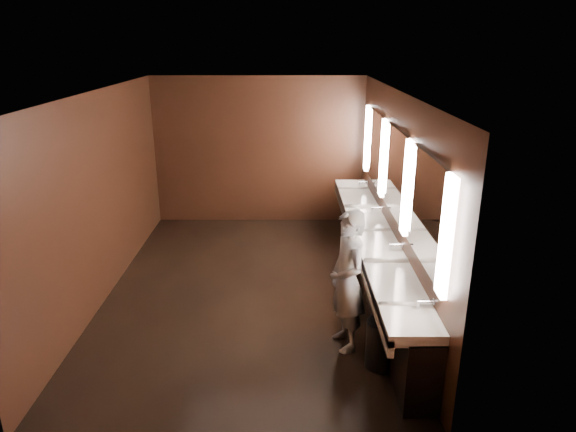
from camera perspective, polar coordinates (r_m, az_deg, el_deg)
The scene contains 10 objects.
floor at distance 7.55m, azimuth -4.21°, elevation -8.06°, with size 6.00×6.00×0.00m, color black.
ceiling at distance 6.74m, azimuth -4.81°, elevation 13.60°, with size 4.00×6.00×0.02m, color #2D2D2B.
wall_back at distance 9.92m, azimuth -3.24°, elevation 7.24°, with size 4.00×0.02×2.80m, color black.
wall_front at distance 4.26m, azimuth -7.41°, elevation -9.78°, with size 4.00×0.02×2.80m, color black.
wall_left at distance 7.44m, azimuth -20.04°, elevation 2.01°, with size 0.02×6.00×2.80m, color black.
wall_right at distance 7.15m, azimuth 11.71°, elevation 2.12°, with size 0.02×6.00×2.80m, color black.
sink_counter at distance 7.42m, azimuth 9.68°, elevation -4.55°, with size 0.55×5.40×1.01m.
mirror_band at distance 7.05m, azimuth 11.75°, elevation 4.84°, with size 0.06×5.03×1.15m.
person at distance 5.90m, azimuth 6.62°, elevation -7.19°, with size 0.61×0.40×1.68m, color #8CA4D0.
trash_bin at distance 5.89m, azimuth 10.38°, elevation -13.79°, with size 0.35×0.35×0.55m, color black.
Camera 1 is at (0.53, -6.69, 3.45)m, focal length 32.00 mm.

